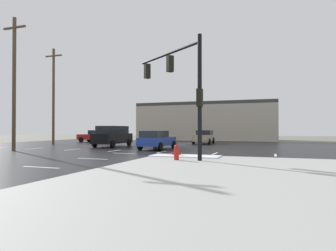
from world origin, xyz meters
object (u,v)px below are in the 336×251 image
Objects in this scene: fire_hydrant at (176,152)px; utility_pole_mid at (14,81)px; traffic_signal_mast at (181,80)px; suv_black at (113,136)px; sedan_tan at (204,137)px; sedan_red at (96,136)px; utility_pole_far at (53,95)px; sedan_blue at (157,139)px.

utility_pole_mid reaches higher than fire_hydrant.
traffic_signal_mast is 14.66m from utility_pole_mid.
suv_black is at bearing 60.64° from utility_pole_mid.
suv_black is (-7.30, -8.58, 0.24)m from sedan_tan.
sedan_tan is 14.29m from sedan_red.
sedan_tan is 17.96m from utility_pole_far.
utility_pole_far is (-8.46, 1.42, 4.56)m from suv_black.
utility_pole_far is at bearing 77.17° from sedan_blue.
sedan_red is at bearing 53.24° from sedan_blue.
traffic_signal_mast reaches higher than sedan_blue.
sedan_blue is at bearing -23.35° from traffic_signal_mast.
suv_black is at bearing 132.71° from fire_hydrant.
fire_hydrant is 25.41m from sedan_red.
sedan_red is at bearing -89.03° from sedan_tan.
suv_black reaches higher than sedan_tan.
fire_hydrant is 0.07× the size of utility_pole_mid.
utility_pole_far is at bearing 114.05° from utility_pole_mid.
sedan_blue is 6.02m from suv_black.
sedan_blue is 0.43× the size of utility_pole_mid.
sedan_tan is (-2.87, 19.59, 0.32)m from fire_hydrant.
traffic_signal_mast is 0.59× the size of utility_pole_far.
utility_pole_mid is 10.05m from utility_pole_far.
utility_pole_mid is at bearing 167.39° from fire_hydrant.
sedan_blue is (-4.59, 8.76, 0.32)m from fire_hydrant.
sedan_tan is 1.00× the size of sedan_blue.
utility_pole_mid is (-9.94, -5.51, 4.67)m from sedan_blue.
traffic_signal_mast is 8.12× the size of fire_hydrant.
utility_pole_far reaches higher than fire_hydrant.
utility_pole_mid is (-11.67, -16.34, 4.67)m from sedan_tan.
sedan_red is 8.09m from utility_pole_far.
traffic_signal_mast is at bearing 133.21° from sedan_red.
sedan_tan is 0.43× the size of utility_pole_mid.
fire_hydrant is at bearing 131.73° from sedan_red.
sedan_red is at bearing 42.58° from suv_black.
sedan_blue is 12.29m from utility_pole_mid.
sedan_red is (-17.13, 18.77, 0.32)m from fire_hydrant.
sedan_tan and sedan_blue have the same top height.
suv_black is at bearing -8.30° from traffic_signal_mast.
utility_pole_mid reaches higher than traffic_signal_mast.
sedan_tan and sedan_red have the same top height.
sedan_red is 0.43× the size of utility_pole_mid.
utility_pole_far reaches higher than utility_pole_mid.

